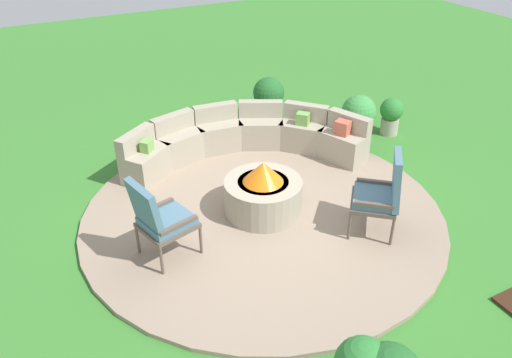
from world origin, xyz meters
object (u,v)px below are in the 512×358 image
object	(u,v)px
fire_pit	(263,193)
lounge_chair_front_right	(382,192)
curved_stone_bench	(244,139)
lounge_chair_front_left	(160,218)
potted_plant_1	(358,115)
potted_plant_2	(391,114)
potted_plant_3	(269,96)

from	to	relation	value
fire_pit	lounge_chair_front_right	world-z (taller)	lounge_chair_front_right
curved_stone_bench	lounge_chair_front_right	size ratio (longest dim) A/B	3.32
fire_pit	lounge_chair_front_right	distance (m)	1.53
fire_pit	lounge_chair_front_left	world-z (taller)	lounge_chair_front_left
potted_plant_1	curved_stone_bench	bearing A→B (deg)	174.60
curved_stone_bench	potted_plant_2	xyz separation A→B (m)	(2.67, -0.35, 0.01)
lounge_chair_front_left	lounge_chair_front_right	world-z (taller)	lounge_chair_front_right
lounge_chair_front_left	potted_plant_1	xyz separation A→B (m)	(4.02, 1.58, -0.20)
potted_plant_3	lounge_chair_front_left	bearing A→B (deg)	-135.75
lounge_chair_front_right	potted_plant_2	bearing A→B (deg)	-2.92
lounge_chair_front_left	potted_plant_3	bearing A→B (deg)	119.34
fire_pit	potted_plant_3	distance (m)	3.09
curved_stone_bench	lounge_chair_front_right	bearing A→B (deg)	-75.94
curved_stone_bench	potted_plant_3	bearing A→B (deg)	47.05
fire_pit	potted_plant_3	bearing A→B (deg)	59.89
lounge_chair_front_left	lounge_chair_front_right	size ratio (longest dim) A/B	0.98
potted_plant_2	potted_plant_3	world-z (taller)	potted_plant_3
potted_plant_2	potted_plant_1	bearing A→B (deg)	165.13
fire_pit	potted_plant_1	xyz separation A→B (m)	(2.54, 1.30, 0.06)
lounge_chair_front_right	lounge_chair_front_left	bearing A→B (deg)	113.84
lounge_chair_front_left	lounge_chair_front_right	xyz separation A→B (m)	(2.57, -0.75, 0.01)
potted_plant_1	potted_plant_3	bearing A→B (deg)	126.03
lounge_chair_front_right	potted_plant_2	size ratio (longest dim) A/B	1.67
lounge_chair_front_left	lounge_chair_front_right	distance (m)	2.68
curved_stone_bench	potted_plant_3	xyz separation A→B (m)	(1.09, 1.17, 0.09)
fire_pit	potted_plant_2	world-z (taller)	fire_pit
potted_plant_1	potted_plant_2	world-z (taller)	potted_plant_1
lounge_chair_front_left	curved_stone_bench	bearing A→B (deg)	117.63
fire_pit	potted_plant_1	world-z (taller)	fire_pit
potted_plant_3	potted_plant_2	bearing A→B (deg)	-43.91
lounge_chair_front_right	potted_plant_2	distance (m)	2.99
potted_plant_2	potted_plant_3	xyz separation A→B (m)	(-1.58, 1.52, 0.07)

